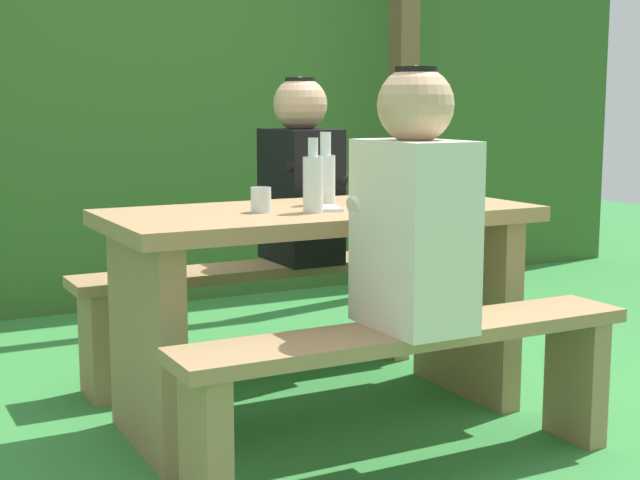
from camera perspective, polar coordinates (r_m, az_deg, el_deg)
name	(u,v)px	position (r m, az deg, el deg)	size (l,w,h in m)	color
ground_plane	(320,417)	(3.16, 0.00, -10.97)	(12.00, 12.00, 0.00)	#38863E
hedge_backdrop	(121,86)	(5.14, -12.27, 9.34)	(6.40, 0.71, 2.29)	#376027
pergola_post_right	(404,106)	(5.09, 5.24, 8.29)	(0.12, 0.12, 2.08)	brown
picnic_table	(320,276)	(3.04, 0.00, -2.24)	(1.40, 0.64, 0.72)	#9E7A51
bench_near	(412,369)	(2.61, 5.73, -8.02)	(1.40, 0.24, 0.44)	#9E7A51
bench_far	(253,296)	(3.56, -4.17, -3.53)	(1.40, 0.24, 0.44)	#9E7A51
person_white_shirt	(413,209)	(2.52, 5.81, 1.94)	(0.25, 0.35, 0.72)	silver
person_black_coat	(301,177)	(3.58, -1.20, 3.92)	(0.25, 0.35, 0.72)	black
drinking_glass	(261,200)	(2.89, -3.70, 2.52)	(0.06, 0.06, 0.08)	silver
bottle_left	(325,175)	(3.10, 0.34, 4.05)	(0.07, 0.07, 0.24)	silver
bottle_right	(313,182)	(2.87, -0.44, 3.64)	(0.06, 0.06, 0.23)	silver
cell_phone	(329,208)	(2.95, 0.58, 2.00)	(0.07, 0.14, 0.01)	silver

